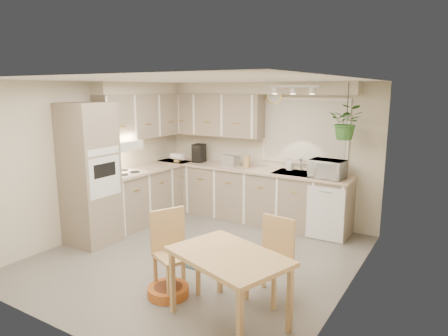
{
  "coord_description": "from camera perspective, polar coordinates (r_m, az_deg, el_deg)",
  "views": [
    {
      "loc": [
        3.01,
        -4.24,
        2.29
      ],
      "look_at": [
        0.08,
        0.55,
        1.17
      ],
      "focal_mm": 32.0,
      "sensor_mm": 36.0,
      "label": 1
    }
  ],
  "objects": [
    {
      "name": "hanging_plant",
      "position": [
        6.16,
        17.09,
        5.76
      ],
      "size": [
        0.52,
        0.57,
        0.41
      ],
      "primitive_type": "imported",
      "rotation": [
        0.0,
        0.0,
        0.11
      ],
      "color": "#326629",
      "rests_on": "ceiling"
    },
    {
      "name": "upper_cab_back",
      "position": [
        7.37,
        -1.63,
        7.63
      ],
      "size": [
        2.0,
        0.35,
        0.75
      ],
      "primitive_type": "cube",
      "color": "gray",
      "rests_on": "wall_back"
    },
    {
      "name": "dishwasher_front",
      "position": [
        6.27,
        14.21,
        -6.42
      ],
      "size": [
        0.58,
        0.02,
        0.83
      ],
      "primitive_type": "cube",
      "color": "silver",
      "rests_on": "base_cab_back"
    },
    {
      "name": "window_blinds",
      "position": [
        6.76,
        11.3,
        5.17
      ],
      "size": [
        1.4,
        0.02,
        1.0
      ],
      "primitive_type": "cube",
      "color": "beige",
      "rests_on": "wall_back"
    },
    {
      "name": "counter_back",
      "position": [
        6.97,
        3.33,
        -0.11
      ],
      "size": [
        3.64,
        0.64,
        0.04
      ],
      "primitive_type": "cube",
      "color": "tan",
      "rests_on": "base_cab_back"
    },
    {
      "name": "wall_clock",
      "position": [
        6.93,
        7.15,
        10.25
      ],
      "size": [
        0.3,
        0.03,
        0.3
      ],
      "primitive_type": "cylinder",
      "rotation": [
        1.57,
        0.0,
        0.0
      ],
      "color": "#ECD453",
      "rests_on": "wall_back"
    },
    {
      "name": "counter_left",
      "position": [
        7.08,
        -10.94,
        -0.11
      ],
      "size": [
        0.64,
        1.89,
        0.04
      ],
      "primitive_type": "cube",
      "color": "tan",
      "rests_on": "base_cab_left"
    },
    {
      "name": "braided_rug",
      "position": [
        5.67,
        -3.01,
        -12.51
      ],
      "size": [
        1.21,
        1.01,
        0.01
      ],
      "primitive_type": "ellipsoid",
      "rotation": [
        0.0,
        0.0,
        -0.22
      ],
      "color": "black",
      "rests_on": "floor"
    },
    {
      "name": "ceiling",
      "position": [
        5.2,
        -4.03,
        12.44
      ],
      "size": [
        4.2,
        4.2,
        0.0
      ],
      "primitive_type": "plane",
      "color": "white",
      "rests_on": "wall_back"
    },
    {
      "name": "cooktop",
      "position": [
        6.67,
        -14.2,
        -0.74
      ],
      "size": [
        0.52,
        0.58,
        0.02
      ],
      "primitive_type": "cube",
      "color": "silver",
      "rests_on": "counter_left"
    },
    {
      "name": "soffit_left",
      "position": [
        7.15,
        -11.64,
        11.1
      ],
      "size": [
        0.3,
        2.0,
        0.2
      ],
      "primitive_type": "cube",
      "color": "beige",
      "rests_on": "wall_left"
    },
    {
      "name": "chair_left",
      "position": [
        4.62,
        -6.88,
        -12.0
      ],
      "size": [
        0.59,
        0.59,
        0.94
      ],
      "primitive_type": "cube",
      "rotation": [
        0.0,
        0.0,
        -2.01
      ],
      "color": "tan",
      "rests_on": "floor"
    },
    {
      "name": "wall_left",
      "position": [
        6.66,
        -18.07,
        1.27
      ],
      "size": [
        0.04,
        4.2,
        2.4
      ],
      "primitive_type": "cube",
      "color": "beige",
      "rests_on": "floor"
    },
    {
      "name": "soffit_back",
      "position": [
        6.98,
        4.09,
        11.3
      ],
      "size": [
        3.6,
        0.3,
        0.2
      ],
      "primitive_type": "cube",
      "color": "beige",
      "rests_on": "wall_back"
    },
    {
      "name": "wall_right",
      "position": [
        4.5,
        17.49,
        -3.29
      ],
      "size": [
        0.04,
        4.2,
        2.4
      ],
      "primitive_type": "cube",
      "color": "beige",
      "rests_on": "floor"
    },
    {
      "name": "range_hood",
      "position": [
        6.61,
        -14.51,
        3.15
      ],
      "size": [
        0.4,
        0.6,
        0.14
      ],
      "primitive_type": "cube",
      "color": "silver",
      "rests_on": "upper_cab_left"
    },
    {
      "name": "floor",
      "position": [
        5.68,
        -3.69,
        -12.53
      ],
      "size": [
        4.2,
        4.2,
        0.0
      ],
      "primitive_type": "plane",
      "color": "#655F59",
      "rests_on": "ground"
    },
    {
      "name": "upper_cab_left",
      "position": [
        7.15,
        -11.34,
        7.3
      ],
      "size": [
        0.35,
        2.0,
        0.75
      ],
      "primitive_type": "cube",
      "color": "gray",
      "rests_on": "wall_left"
    },
    {
      "name": "pet_bed",
      "position": [
        4.74,
        -7.97,
        -17.0
      ],
      "size": [
        0.49,
        0.49,
        0.11
      ],
      "primitive_type": "cylinder",
      "rotation": [
        0.0,
        0.0,
        0.06
      ],
      "color": "#C77427",
      "rests_on": "floor"
    },
    {
      "name": "toaster",
      "position": [
        7.15,
        0.9,
        1.1
      ],
      "size": [
        0.32,
        0.22,
        0.18
      ],
      "primitive_type": "cube",
      "rotation": [
        0.0,
        0.0,
        -0.18
      ],
      "color": "#A1A3A8",
      "rests_on": "counter_back"
    },
    {
      "name": "wall_back",
      "position": [
        7.11,
        5.96,
        2.36
      ],
      "size": [
        4.0,
        0.04,
        2.4
      ],
      "primitive_type": "cube",
      "color": "beige",
      "rests_on": "floor"
    },
    {
      "name": "knife_block",
      "position": [
        7.02,
        3.28,
        0.97
      ],
      "size": [
        0.11,
        0.11,
        0.2
      ],
      "primitive_type": "cube",
      "rotation": [
        0.0,
        0.0,
        0.17
      ],
      "color": "tan",
      "rests_on": "counter_back"
    },
    {
      "name": "wall_oven_face",
      "position": [
        5.96,
        -16.66,
        -1.23
      ],
      "size": [
        0.02,
        0.56,
        0.58
      ],
      "primitive_type": "cube",
      "color": "silver",
      "rests_on": "oven_stack"
    },
    {
      "name": "sink",
      "position": [
        6.62,
        10.26,
        -1.06
      ],
      "size": [
        0.7,
        0.48,
        0.1
      ],
      "primitive_type": "cube",
      "color": "#A1A3A8",
      "rests_on": "counter_back"
    },
    {
      "name": "base_cab_left",
      "position": [
        7.2,
        -10.86,
        -3.77
      ],
      "size": [
        0.6,
        1.85,
        0.9
      ],
      "primitive_type": "cube",
      "color": "gray",
      "rests_on": "floor"
    },
    {
      "name": "dining_table",
      "position": [
        4.1,
        0.65,
        -16.8
      ],
      "size": [
        1.32,
        1.08,
        0.72
      ],
      "primitive_type": "cube",
      "rotation": [
        0.0,
        0.0,
        -0.31
      ],
      "color": "tan",
      "rests_on": "floor"
    },
    {
      "name": "wall_front",
      "position": [
        3.85,
        -22.27,
        -6.02
      ],
      "size": [
        4.0,
        0.04,
        2.4
      ],
      "primitive_type": "cube",
      "color": "beige",
      "rests_on": "floor"
    },
    {
      "name": "chair_back",
      "position": [
        4.5,
        6.44,
        -12.94
      ],
      "size": [
        0.47,
        0.47,
        0.9
      ],
      "primitive_type": "cube",
      "rotation": [
        0.0,
        0.0,
        3.02
      ],
      "color": "tan",
      "rests_on": "floor"
    },
    {
      "name": "microwave",
      "position": [
        6.31,
        14.54,
        0.15
      ],
      "size": [
        0.53,
        0.33,
        0.35
      ],
      "primitive_type": "imported",
      "rotation": [
        0.0,
        0.0,
        -0.08
      ],
      "color": "silver",
      "rests_on": "counter_back"
    },
    {
      "name": "window_frame",
      "position": [
        6.77,
        11.33,
        5.18
      ],
      "size": [
        1.5,
        0.02,
        1.1
      ],
      "primitive_type": "cube",
      "color": "silver",
      "rests_on": "wall_back"
    },
    {
      "name": "base_cab_back",
      "position": [
        7.09,
        3.32,
        -3.82
      ],
      "size": [
        3.6,
        0.6,
        0.9
      ],
      "primitive_type": "cube",
      "color": "gray",
      "rests_on": "floor"
    },
    {
      "name": "coffee_maker",
      "position": [
        7.48,
        -3.59,
        2.14
      ],
      "size": [
        0.21,
        0.25,
        0.34
      ],
      "primitive_type": "cube",
      "rotation": [
        0.0,
        0.0,
        0.1
      ],
      "color": "black",
      "rests_on": "counter_back"
    },
    {
      "name": "track_light_bar",
      "position": [
        6.24,
        9.87,
        11.46
      ],
      "size": [
        0.8,
        0.04,
        0.04
      ],
      "primitive_type": "cube",
      "color": "silver",
      "rests_on": "ceiling"
    },
    {
      "name": "soap_bottle",
      "position": [
        6.8,
        9.39,
        0.05
      ],
      "size": [
        0.13,
        0.22,
        0.09
      ],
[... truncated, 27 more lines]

